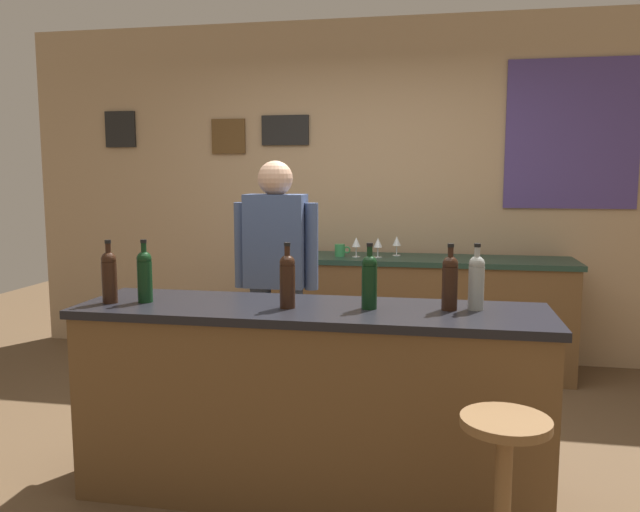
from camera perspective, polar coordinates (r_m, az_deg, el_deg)
The scene contains 17 objects.
ground_plane at distance 3.62m, azimuth 0.48°, elevation -17.71°, with size 10.00×10.00×0.00m, color brown.
back_wall at distance 5.28m, azimuth 4.69°, elevation 6.03°, with size 6.00×0.09×2.80m.
bar_counter at distance 3.08m, azimuth -0.86°, elevation -13.02°, with size 2.21×0.60×0.92m.
side_counter at distance 5.00m, azimuth 8.39°, elevation -5.23°, with size 2.44×0.56×0.90m.
bartender at distance 3.81m, azimuth -4.02°, elevation -1.66°, with size 0.52×0.21×1.62m.
bar_stool at distance 2.47m, azimuth 16.36°, elevation -18.69°, with size 0.32×0.32×0.68m.
wine_bottle_a at distance 3.18m, azimuth -18.62°, elevation -1.65°, with size 0.07×0.07×0.31m.
wine_bottle_b at distance 3.15m, azimuth -15.67°, elevation -1.62°, with size 0.07×0.07×0.31m.
wine_bottle_c at distance 2.90m, azimuth -2.99°, elevation -2.10°, with size 0.07×0.07×0.31m.
wine_bottle_d at distance 2.89m, azimuth 4.52°, elevation -2.15°, with size 0.07×0.07×0.31m.
wine_bottle_e at distance 2.91m, azimuth 11.73°, elevation -2.21°, with size 0.07×0.07×0.31m.
wine_bottle_f at distance 2.95m, azimuth 14.04°, elevation -2.17°, with size 0.07×0.07×0.31m.
wine_glass_a at distance 5.16m, azimuth -3.79°, elevation 1.52°, with size 0.07×0.07×0.16m.
wine_glass_b at distance 4.89m, azimuth 3.31°, elevation 1.20°, with size 0.07×0.07×0.16m.
wine_glass_c at distance 4.87m, azimuth 5.29°, elevation 1.16°, with size 0.07×0.07×0.16m.
wine_glass_d at distance 5.00m, azimuth 7.00°, elevation 1.29°, with size 0.07×0.07×0.16m.
coffee_mug at distance 4.93m, azimuth 1.85°, elevation 0.53°, with size 0.12×0.08×0.09m.
Camera 1 is at (0.58, -3.23, 1.53)m, focal length 35.18 mm.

